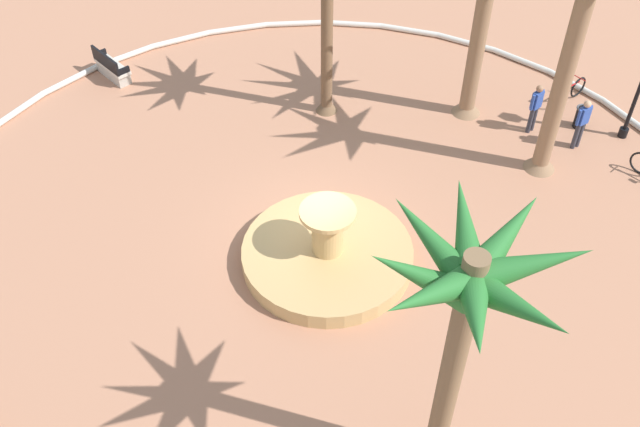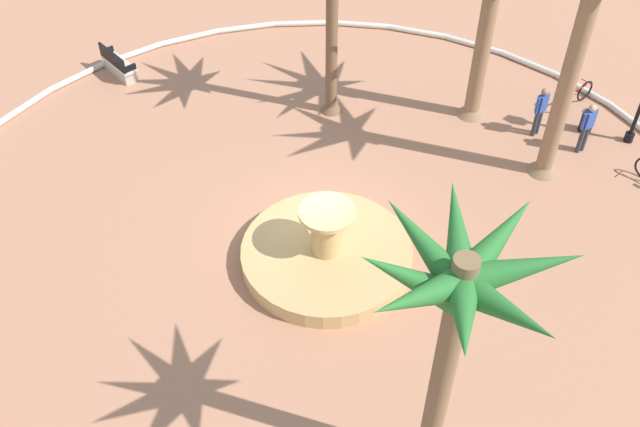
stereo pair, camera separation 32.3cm
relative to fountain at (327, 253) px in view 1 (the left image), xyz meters
name	(u,v)px [view 1 (the left image)]	position (x,y,z in m)	size (l,w,h in m)	color
ground_plane	(317,232)	(0.92, -0.52, -0.28)	(80.00, 80.00, 0.00)	tan
plaza_curb	(317,230)	(0.92, -0.52, -0.18)	(22.49, 22.49, 0.20)	silver
fountain	(327,253)	(0.00, 0.00, 0.00)	(4.38, 4.38, 1.79)	tan
palm_tree_by_curb	(465,303)	(-5.33, 2.28, 4.73)	(3.54, 3.59, 6.33)	brown
palm_tree_far_side	(585,1)	(-1.67, -7.10, 5.02)	(3.95, 4.13, 7.15)	#8E6B4C
bench_west	(112,69)	(11.19, -0.65, 0.07)	(1.61, 0.53, 1.00)	beige
trash_bin	(582,117)	(-1.41, -9.74, 0.11)	(0.46, 0.46, 0.73)	black
bicycle_by_lamppost	(569,92)	(-0.39, -10.64, 0.10)	(0.44, 1.72, 0.94)	black
person_cyclist_helmet	(535,106)	(-0.45, -8.43, 0.66)	(0.22, 0.53, 1.67)	#33333D
person_cyclist_photo	(582,122)	(-1.87, -8.74, 0.66)	(0.27, 0.52, 1.68)	#33333D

